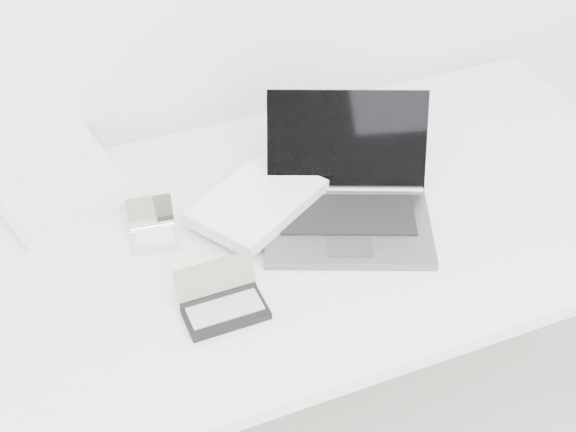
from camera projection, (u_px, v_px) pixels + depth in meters
name	position (u px, v px, depth m)	size (l,w,h in m)	color
desk	(294.00, 241.00, 1.63)	(1.60, 0.80, 0.73)	white
laptop_large	(312.00, 202.00, 1.60)	(0.53, 0.43, 0.21)	slate
netbook_open_white	(58.00, 185.00, 1.67)	(0.35, 0.40, 0.07)	white
pda_silver	(153.00, 232.00, 1.56)	(0.10, 0.10, 0.07)	silver
palmtop_charcoal	(223.00, 304.00, 1.41)	(0.15, 0.11, 0.08)	black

